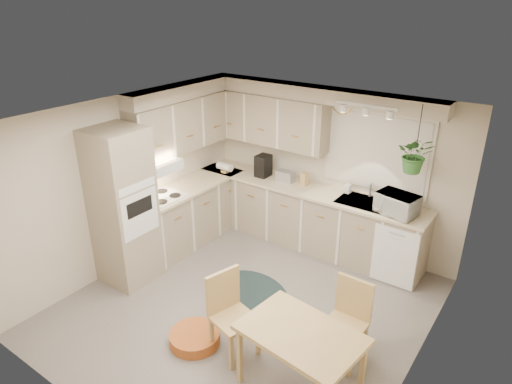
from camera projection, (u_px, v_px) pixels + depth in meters
floor at (246, 307)px, 5.67m from camera, size 4.20×4.20×0.00m
ceiling at (244, 118)px, 4.71m from camera, size 4.20×4.20×0.00m
wall_back at (329, 168)px, 6.76m from camera, size 4.00×0.04×2.40m
wall_front at (88, 320)px, 3.62m from camera, size 4.00×0.04×2.40m
wall_left at (128, 182)px, 6.25m from camera, size 0.04×4.20×2.40m
wall_right at (422, 280)px, 4.13m from camera, size 0.04×4.20×2.40m
base_cab_left at (191, 213)px, 7.05m from camera, size 0.60×1.85×0.90m
base_cab_back at (305, 217)px, 6.94m from camera, size 3.60×0.60×0.90m
counter_left at (190, 186)px, 6.85m from camera, size 0.64×1.89×0.04m
counter_back at (306, 189)px, 6.75m from camera, size 3.64×0.64×0.04m
oven_stack at (123, 208)px, 5.86m from camera, size 0.65×0.65×2.10m
wall_oven_face at (140, 214)px, 5.69m from camera, size 0.02×0.56×0.58m
upper_cab_left at (185, 124)px, 6.65m from camera, size 0.35×2.00×0.75m
upper_cab_back at (267, 119)px, 6.90m from camera, size 2.00×0.35×0.75m
soffit_left at (182, 91)px, 6.47m from camera, size 0.30×2.00×0.20m
soffit_back at (316, 94)px, 6.31m from camera, size 3.60×0.30×0.20m
cooktop at (162, 197)px, 6.41m from camera, size 0.52×0.58×0.02m
range_hood at (158, 167)px, 6.23m from camera, size 0.40×0.60×0.14m
window_blinds at (376, 151)px, 6.20m from camera, size 1.40×0.02×1.00m
window_frame at (377, 151)px, 6.21m from camera, size 1.50×0.02×1.10m
sink at (364, 205)px, 6.28m from camera, size 0.70×0.48×0.10m
dishwasher_front at (394, 257)px, 5.93m from camera, size 0.58×0.02×0.83m
track_light_bar at (366, 105)px, 5.52m from camera, size 0.80×0.04×0.04m
wall_clock at (343, 104)px, 6.26m from camera, size 0.30×0.03×0.30m
dining_table at (300, 361)px, 4.36m from camera, size 1.20×0.87×0.70m
chair_left at (234, 317)px, 4.78m from camera, size 0.54×0.54×0.93m
chair_back at (344, 324)px, 4.70m from camera, size 0.43×0.43×0.90m
braided_rug at (252, 292)px, 5.94m from camera, size 1.29×1.11×0.01m
pet_bed at (195, 338)px, 5.07m from camera, size 0.65×0.65×0.13m
microwave at (397, 202)px, 5.87m from camera, size 0.55×0.38×0.34m
soap_bottle at (347, 190)px, 6.53m from camera, size 0.11×0.21×0.09m
hanging_plant at (415, 159)px, 5.54m from camera, size 0.54×0.57×0.36m
coffee_maker at (263, 166)px, 7.09m from camera, size 0.19×0.24×0.34m
toaster at (285, 176)px, 6.93m from camera, size 0.27×0.16×0.16m
knife_block at (305, 179)px, 6.78m from camera, size 0.11×0.11×0.20m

